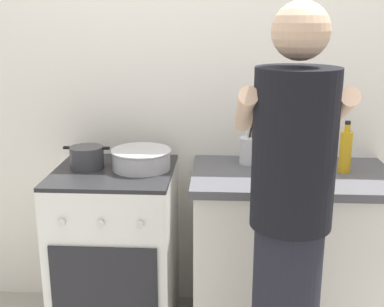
% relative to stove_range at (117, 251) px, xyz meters
% --- Properties ---
extents(back_wall, '(3.20, 0.10, 2.50)m').
position_rel_stove_range_xyz_m(back_wall, '(0.55, 0.35, 0.80)').
color(back_wall, silver).
rests_on(back_wall, ground).
extents(countertop, '(1.00, 0.60, 0.90)m').
position_rel_stove_range_xyz_m(countertop, '(0.90, 0.00, 0.00)').
color(countertop, silver).
rests_on(countertop, ground).
extents(stove_range, '(0.60, 0.62, 0.90)m').
position_rel_stove_range_xyz_m(stove_range, '(0.00, 0.00, 0.00)').
color(stove_range, white).
rests_on(stove_range, ground).
extents(pot, '(0.24, 0.17, 0.11)m').
position_rel_stove_range_xyz_m(pot, '(-0.14, 0.03, 0.51)').
color(pot, '#38383D').
rests_on(pot, stove_range).
extents(mixing_bowl, '(0.31, 0.31, 0.10)m').
position_rel_stove_range_xyz_m(mixing_bowl, '(0.14, 0.03, 0.51)').
color(mixing_bowl, '#B7B7BC').
rests_on(mixing_bowl, stove_range).
extents(utensil_crock, '(0.10, 0.10, 0.33)m').
position_rel_stove_range_xyz_m(utensil_crock, '(0.69, 0.16, 0.54)').
color(utensil_crock, silver).
rests_on(utensil_crock, countertop).
extents(oil_bottle, '(0.06, 0.06, 0.26)m').
position_rel_stove_range_xyz_m(oil_bottle, '(1.15, 0.03, 0.56)').
color(oil_bottle, gold).
rests_on(oil_bottle, countertop).
extents(person, '(0.41, 0.50, 1.70)m').
position_rel_stove_range_xyz_m(person, '(0.80, -0.63, 0.41)').
color(person, black).
rests_on(person, ground).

